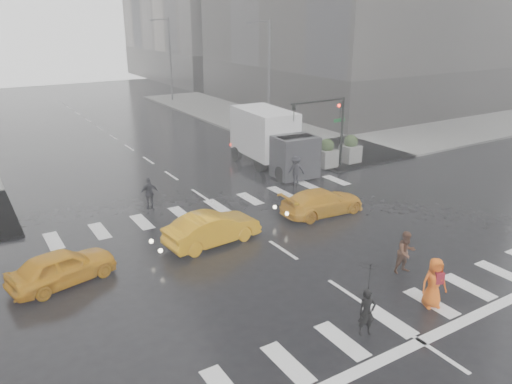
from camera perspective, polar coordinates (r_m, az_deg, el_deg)
ground at (r=21.03m, az=3.11°, el=-6.63°), size 120.00×120.00×0.00m
sidewalk_ne at (r=45.73m, az=10.81°, el=7.65°), size 35.00×35.00×0.15m
road_markings at (r=21.03m, az=3.11°, el=-6.61°), size 18.00×48.00×0.01m
traffic_signal_pole at (r=31.32m, az=8.49°, el=8.23°), size 4.45×0.42×4.50m
street_lamp_near at (r=40.10m, az=1.32°, el=13.41°), size 2.15×0.22×9.00m
street_lamp_far at (r=57.83m, az=-9.93°, el=15.04°), size 2.15×0.22×9.00m
planter_west at (r=30.76m, az=5.18°, el=3.87°), size 1.10×1.10×1.80m
planter_mid at (r=31.96m, az=8.06°, el=4.36°), size 1.10×1.10×1.80m
planter_east at (r=33.24m, az=10.73°, el=4.81°), size 1.10×1.10×1.80m
pedestrian_black at (r=15.47m, az=12.79°, el=-10.50°), size 1.20×1.21×2.43m
pedestrian_brown at (r=19.75m, az=16.77°, el=-6.62°), size 0.90×0.74×1.68m
pedestrian_orange at (r=17.84m, az=19.69°, el=-9.73°), size 1.02×0.86×1.77m
pedestrian_far_a at (r=25.62m, az=-12.07°, el=-0.17°), size 1.04×0.75×1.61m
pedestrian_far_b at (r=28.79m, az=4.55°, el=2.51°), size 1.22×0.89×1.70m
taxi_front at (r=19.60m, az=-21.27°, el=-7.99°), size 4.09×2.38×1.31m
taxi_mid at (r=21.38m, az=-5.01°, el=-4.17°), size 4.33×1.87×1.39m
taxi_rear at (r=24.66m, az=7.60°, el=-1.12°), size 3.90×1.94×1.26m
box_truck at (r=31.59m, az=1.85°, el=6.14°), size 2.55×6.80×3.61m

